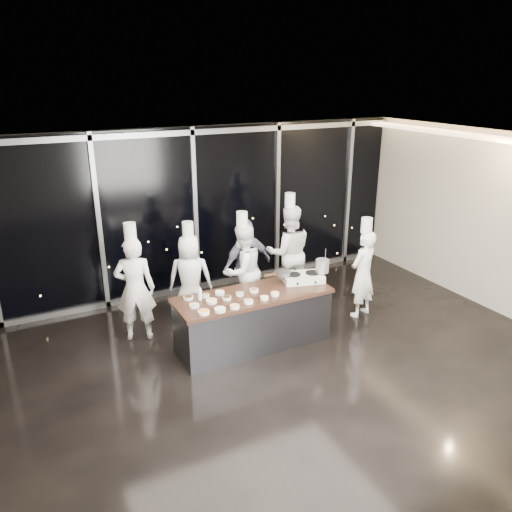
{
  "coord_description": "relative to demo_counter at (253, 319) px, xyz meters",
  "views": [
    {
      "loc": [
        -3.13,
        -5.4,
        4.09
      ],
      "look_at": [
        0.2,
        1.2,
        1.39
      ],
      "focal_mm": 35.0,
      "sensor_mm": 36.0,
      "label": 1
    }
  ],
  "objects": [
    {
      "name": "room_shell",
      "position": [
        0.18,
        -0.9,
        1.79
      ],
      "size": [
        9.02,
        7.02,
        3.21
      ],
      "color": "beige",
      "rests_on": "ground"
    },
    {
      "name": "chef_side",
      "position": [
        2.2,
        0.09,
        0.36
      ],
      "size": [
        0.66,
        0.52,
        1.81
      ],
      "rotation": [
        0.0,
        0.0,
        3.43
      ],
      "color": "white",
      "rests_on": "ground"
    },
    {
      "name": "demo_counter",
      "position": [
        0.0,
        0.0,
        0.0
      ],
      "size": [
        2.46,
        0.86,
        0.9
      ],
      "color": "#343338",
      "rests_on": "ground"
    },
    {
      "name": "stove",
      "position": [
        0.95,
        0.08,
        0.51
      ],
      "size": [
        0.73,
        0.56,
        0.14
      ],
      "rotation": [
        0.0,
        0.0,
        -0.26
      ],
      "color": "silver",
      "rests_on": "demo_counter"
    },
    {
      "name": "chef_far_left",
      "position": [
        -1.57,
        1.07,
        0.43
      ],
      "size": [
        0.73,
        0.6,
        1.96
      ],
      "rotation": [
        0.0,
        0.0,
        2.81
      ],
      "color": "white",
      "rests_on": "ground"
    },
    {
      "name": "window_wall",
      "position": [
        0.0,
        2.53,
        1.14
      ],
      "size": [
        8.9,
        0.11,
        3.2
      ],
      "color": "black",
      "rests_on": "ground"
    },
    {
      "name": "squeeze_bottle",
      "position": [
        -0.82,
        0.15,
        0.55
      ],
      "size": [
        0.06,
        0.06,
        0.22
      ],
      "color": "white",
      "rests_on": "demo_counter"
    },
    {
      "name": "prep_bowls",
      "position": [
        -0.5,
        -0.08,
        0.47
      ],
      "size": [
        1.39,
        0.75,
        0.05
      ],
      "color": "white",
      "rests_on": "demo_counter"
    },
    {
      "name": "frying_pan",
      "position": [
        0.62,
        0.19,
        0.61
      ],
      "size": [
        0.5,
        0.34,
        0.05
      ],
      "rotation": [
        0.0,
        0.0,
        -0.26
      ],
      "color": "gray",
      "rests_on": "stove"
    },
    {
      "name": "chef_left",
      "position": [
        -0.55,
        1.37,
        0.33
      ],
      "size": [
        0.88,
        0.74,
        1.77
      ],
      "rotation": [
        0.0,
        0.0,
        2.75
      ],
      "color": "white",
      "rests_on": "ground"
    },
    {
      "name": "ground",
      "position": [
        0.0,
        -0.9,
        -0.45
      ],
      "size": [
        9.0,
        9.0,
        0.0
      ],
      "primitive_type": "plane",
      "color": "black",
      "rests_on": "ground"
    },
    {
      "name": "chef_center",
      "position": [
        0.32,
        1.07,
        0.4
      ],
      "size": [
        0.97,
        0.85,
        1.91
      ],
      "rotation": [
        0.0,
        0.0,
        3.45
      ],
      "color": "white",
      "rests_on": "ground"
    },
    {
      "name": "guest",
      "position": [
        0.49,
        1.23,
        0.41
      ],
      "size": [
        1.07,
        0.6,
        1.72
      ],
      "rotation": [
        0.0,
        0.0,
        3.33
      ],
      "color": "#151438",
      "rests_on": "ground"
    },
    {
      "name": "chef_right",
      "position": [
        1.42,
        1.34,
        0.47
      ],
      "size": [
        1.05,
        0.92,
        2.06
      ],
      "rotation": [
        0.0,
        0.0,
        2.85
      ],
      "color": "white",
      "rests_on": "ground"
    },
    {
      "name": "stock_pot",
      "position": [
        1.25,
        -0.02,
        0.7
      ],
      "size": [
        0.26,
        0.26,
        0.22
      ],
      "primitive_type": "cylinder",
      "rotation": [
        0.0,
        0.0,
        -0.26
      ],
      "color": "silver",
      "rests_on": "stove"
    }
  ]
}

